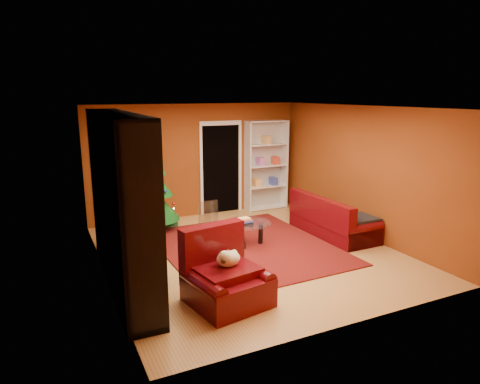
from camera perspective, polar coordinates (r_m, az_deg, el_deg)
name	(u,v)px	position (r m, az deg, el deg)	size (l,w,h in m)	color
floor	(249,254)	(7.86, 1.26, -8.25)	(5.00, 5.50, 0.05)	#AE7B3C
ceiling	(250,106)	(7.33, 1.37, 11.43)	(5.00, 5.50, 0.05)	silver
wall_back	(196,161)	(10.00, -5.85, 4.19)	(5.00, 0.05, 2.60)	brown
wall_left	(100,198)	(6.77, -18.18, -0.71)	(0.05, 5.50, 2.60)	brown
wall_right	(363,172)	(8.89, 16.04, 2.62)	(0.05, 5.50, 2.60)	brown
doorway	(221,170)	(10.21, -2.56, 3.00)	(1.06, 0.60, 2.16)	black
rug	(246,247)	(8.11, 0.78, -7.31)	(3.01, 3.51, 0.02)	#5E110F
media_unit	(120,201)	(6.53, -15.67, -1.17)	(0.51, 3.35, 2.57)	black
christmas_tree	(154,189)	(9.07, -11.39, 0.40)	(1.02, 1.02, 1.83)	#0A3A10
gift_box_teal	(142,228)	(8.98, -12.94, -4.65)	(0.31, 0.31, 0.31)	teal
gift_box_green	(173,221)	(9.45, -8.97, -3.80)	(0.23, 0.23, 0.23)	#2A6E39
gift_box_red	(167,217)	(9.85, -9.75, -3.24)	(0.19, 0.19, 0.19)	#A02516
white_bookshelf	(266,165)	(10.56, 3.52, 3.55)	(1.04, 0.37, 2.24)	white
armchair	(228,275)	(5.93, -1.67, -10.97)	(1.07, 1.07, 0.84)	#430509
dog	(228,259)	(5.91, -1.55, -8.89)	(0.40, 0.30, 0.27)	beige
sofa	(334,215)	(8.92, 12.40, -2.97)	(1.94, 0.87, 0.83)	#430509
coffee_table	(248,233)	(8.16, 1.06, -5.53)	(0.89, 0.89, 0.55)	gray
acrylic_chair	(212,227)	(8.07, -3.79, -4.67)	(0.39, 0.42, 0.76)	#66605B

